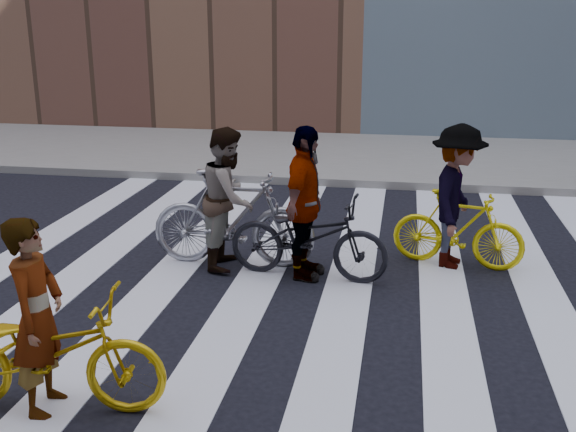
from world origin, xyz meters
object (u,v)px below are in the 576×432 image
(bike_silver_mid, at_px, (233,218))
(rider_rear, at_px, (304,204))
(bike_yellow_left, at_px, (47,352))
(bike_yellow_right, at_px, (458,229))
(rider_right, at_px, (456,197))
(rider_mid, at_px, (229,198))
(rider_left, at_px, (37,316))
(bike_dark_rear, at_px, (308,237))

(bike_silver_mid, distance_m, rider_rear, 1.02)
(bike_yellow_left, height_order, bike_yellow_right, bike_yellow_left)
(rider_right, bearing_deg, rider_mid, 111.23)
(rider_left, bearing_deg, bike_dark_rear, -34.04)
(bike_dark_rear, bearing_deg, rider_rear, 96.58)
(bike_silver_mid, height_order, bike_dark_rear, bike_silver_mid)
(bike_dark_rear, bearing_deg, rider_mid, 83.16)
(bike_dark_rear, relative_size, rider_mid, 1.10)
(bike_silver_mid, distance_m, rider_left, 3.50)
(bike_yellow_right, relative_size, rider_rear, 0.88)
(bike_silver_mid, xyz_separation_m, bike_dark_rear, (0.99, -0.25, -0.11))
(bike_dark_rear, bearing_deg, bike_yellow_left, 159.33)
(bike_silver_mid, xyz_separation_m, rider_rear, (0.94, -0.25, 0.31))
(bike_silver_mid, distance_m, bike_yellow_right, 2.83)
(rider_mid, distance_m, rider_rear, 1.02)
(bike_yellow_left, height_order, bike_silver_mid, bike_silver_mid)
(bike_yellow_right, relative_size, bike_dark_rear, 0.84)
(rider_mid, bearing_deg, bike_yellow_right, -81.85)
(bike_yellow_right, bearing_deg, rider_left, 149.97)
(bike_dark_rear, distance_m, rider_rear, 0.42)
(rider_left, xyz_separation_m, rider_mid, (0.65, 3.43, 0.07))
(bike_silver_mid, distance_m, bike_dark_rear, 1.03)
(bike_yellow_left, height_order, bike_dark_rear, bike_dark_rear)
(bike_silver_mid, relative_size, rider_mid, 1.17)
(rider_left, relative_size, rider_rear, 0.87)
(bike_yellow_left, relative_size, bike_yellow_right, 1.17)
(bike_yellow_right, bearing_deg, rider_mid, 111.07)
(bike_yellow_left, xyz_separation_m, rider_left, (-0.05, 0.00, 0.31))
(bike_silver_mid, distance_m, rider_right, 2.79)
(bike_yellow_left, distance_m, bike_yellow_right, 5.19)
(rider_left, bearing_deg, rider_mid, -16.79)
(bike_dark_rear, height_order, rider_right, rider_right)
(bike_silver_mid, relative_size, rider_right, 1.14)
(bike_dark_rear, height_order, rider_rear, rider_rear)
(rider_mid, bearing_deg, bike_silver_mid, -91.03)
(bike_yellow_left, relative_size, bike_dark_rear, 0.98)
(bike_yellow_right, bearing_deg, bike_yellow_left, 150.38)
(bike_yellow_left, distance_m, bike_dark_rear, 3.58)
(rider_left, bearing_deg, bike_yellow_right, -47.99)
(bike_dark_rear, height_order, rider_mid, rider_mid)
(rider_left, xyz_separation_m, rider_rear, (1.64, 3.18, 0.12))
(rider_mid, height_order, rider_rear, rider_rear)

